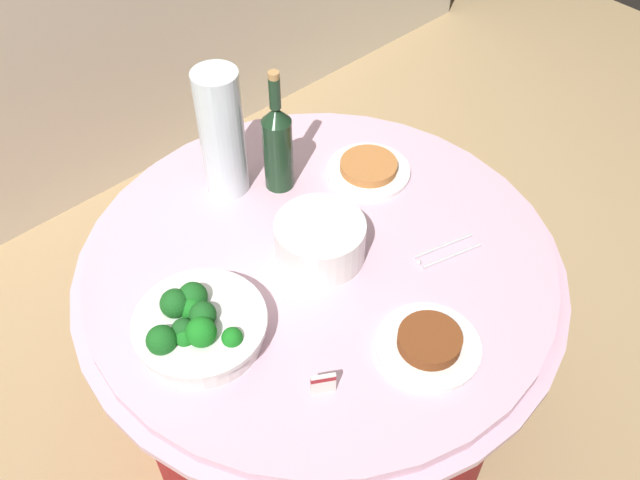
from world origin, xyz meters
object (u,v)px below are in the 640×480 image
at_px(decorative_fruit_vase, 222,137).
at_px(label_placard_front, 323,383).
at_px(serving_tongs, 445,252).
at_px(food_plate_peanuts, 368,169).
at_px(food_plate_stir_fry, 429,343).
at_px(wine_bottle, 278,145).
at_px(broccoli_bowl, 198,326).
at_px(plate_stack, 319,240).

relative_size(decorative_fruit_vase, label_placard_front, 6.18).
distance_m(serving_tongs, food_plate_peanuts, 0.33).
bearing_deg(serving_tongs, food_plate_stir_fry, -146.52).
bearing_deg(decorative_fruit_vase, food_plate_peanuts, -34.20).
bearing_deg(food_plate_peanuts, wine_bottle, 148.28).
xyz_separation_m(serving_tongs, food_plate_peanuts, (0.07, 0.32, 0.01)).
bearing_deg(broccoli_bowl, label_placard_front, -68.21).
xyz_separation_m(broccoli_bowl, wine_bottle, (0.44, 0.26, 0.08)).
height_order(broccoli_bowl, plate_stack, broccoli_bowl).
bearing_deg(food_plate_stir_fry, serving_tongs, 33.48).
distance_m(wine_bottle, food_plate_peanuts, 0.26).
bearing_deg(food_plate_peanuts, food_plate_stir_fry, -122.11).
relative_size(broccoli_bowl, wine_bottle, 0.83).
bearing_deg(label_placard_front, food_plate_peanuts, 37.23).
height_order(decorative_fruit_vase, serving_tongs, decorative_fruit_vase).
height_order(plate_stack, label_placard_front, plate_stack).
xyz_separation_m(food_plate_stir_fry, label_placard_front, (-0.23, 0.07, 0.02)).
relative_size(broccoli_bowl, plate_stack, 1.33).
bearing_deg(plate_stack, broccoli_bowl, -178.63).
bearing_deg(plate_stack, decorative_fruit_vase, 92.17).
relative_size(plate_stack, wine_bottle, 0.62).
relative_size(broccoli_bowl, decorative_fruit_vase, 0.82).
relative_size(food_plate_stir_fry, label_placard_front, 4.00).
distance_m(food_plate_stir_fry, label_placard_front, 0.24).
distance_m(decorative_fruit_vase, label_placard_front, 0.66).
bearing_deg(label_placard_front, broccoli_bowl, 111.79).
distance_m(plate_stack, food_plate_stir_fry, 0.35).
height_order(plate_stack, food_plate_peanuts, plate_stack).
relative_size(wine_bottle, food_plate_peanuts, 1.53).
relative_size(wine_bottle, decorative_fruit_vase, 0.99).
height_order(broccoli_bowl, wine_bottle, wine_bottle).
height_order(broccoli_bowl, food_plate_stir_fry, broccoli_bowl).
bearing_deg(wine_bottle, plate_stack, -109.91).
xyz_separation_m(food_plate_stir_fry, food_plate_peanuts, (0.30, 0.47, -0.00)).
relative_size(broccoli_bowl, food_plate_peanuts, 1.27).
xyz_separation_m(decorative_fruit_vase, food_plate_peanuts, (0.30, -0.21, -0.15)).
bearing_deg(label_placard_front, serving_tongs, 9.84).
distance_m(plate_stack, wine_bottle, 0.28).
distance_m(broccoli_bowl, decorative_fruit_vase, 0.49).
relative_size(food_plate_peanuts, label_placard_front, 4.00).
distance_m(plate_stack, decorative_fruit_vase, 0.35).
distance_m(broccoli_bowl, food_plate_peanuts, 0.65).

